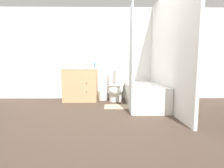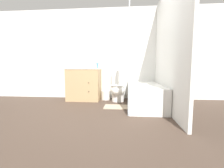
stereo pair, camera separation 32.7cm
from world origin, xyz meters
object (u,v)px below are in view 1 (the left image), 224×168
Objects in this scene: bathtub at (143,94)px; tissue_box at (89,67)px; sink_faucet at (82,67)px; toilet at (116,88)px; hand_towel_folded at (69,67)px; bath_mat at (118,107)px; soap_dispenser at (95,65)px; bath_towel_folded at (141,85)px; vanity_cabinet at (81,84)px; wastebasket at (103,95)px.

bathtub is 10.74× the size of tissue_box.
sink_faucet reaches higher than bathtub.
sink_faucet is 0.18× the size of toilet.
hand_towel_folded reaches higher than bath_mat.
soap_dispenser is 0.54× the size of bath_towel_folded.
toilet is 2.51× the size of bath_towel_folded.
tissue_box is 0.15m from soap_dispenser.
vanity_cabinet reaches higher than wastebasket.
vanity_cabinet is 0.66m from wastebasket.
tissue_box is at bearing -165.46° from wastebasket.
sink_faucet is at bearing 52.96° from hand_towel_folded.
bathtub is 6.30× the size of wastebasket.
bathtub reaches higher than bath_mat.
soap_dispenser is at bearing -164.10° from wastebasket.
vanity_cabinet is 1.64m from bathtub.
vanity_cabinet is at bearing 32.55° from hand_towel_folded.
bath_mat is at bearing -162.94° from bathtub.
sink_faucet is 0.52× the size of hand_towel_folded.
toilet is 3.15× the size of wastebasket.
hand_towel_folded is (-0.48, -0.16, -0.02)m from tissue_box.
vanity_cabinet reaches higher than bath_mat.
sink_faucet is at bearing 170.57° from wastebasket.
toilet is 2.91× the size of hand_towel_folded.
toilet reaches higher than bath_mat.
soap_dispenser reaches higher than vanity_cabinet.
soap_dispenser is (-0.21, -0.06, 0.81)m from wastebasket.
soap_dispenser is at bearing 155.50° from bathtub.
wastebasket is at bearing 16.55° from hand_towel_folded.
vanity_cabinet is 0.51m from tissue_box.
sink_faucet reaches higher than vanity_cabinet.
bathtub is at bearing 17.06° from bath_mat.
soap_dispenser is (0.36, 0.02, 0.50)m from vanity_cabinet.
wastebasket is at bearing 8.16° from vanity_cabinet.
toilet is at bearing -23.18° from wastebasket.
soap_dispenser is (-1.18, 0.54, 0.68)m from bathtub.
tissue_box is (-1.32, 0.51, 0.65)m from bathtub.
wastebasket is at bearing 156.82° from toilet.
sink_faucet is 0.29m from tissue_box.
tissue_box is 0.51m from hand_towel_folded.
hand_towel_folded is at bearing -127.04° from sink_faucet.
toilet is at bearing -3.85° from vanity_cabinet.
sink_faucet is 0.24× the size of bath_mat.
soap_dispenser is at bearing 3.45° from vanity_cabinet.
tissue_box reaches higher than bath_mat.
vanity_cabinet is 0.92m from toilet.
hand_towel_folded is at bearing -174.91° from toilet.
bath_towel_folded is at bearing -42.40° from tissue_box.
vanity_cabinet is 0.49m from sink_faucet.
sink_faucet is 0.09× the size of bathtub.
tissue_box is at bearing 18.02° from hand_towel_folded.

